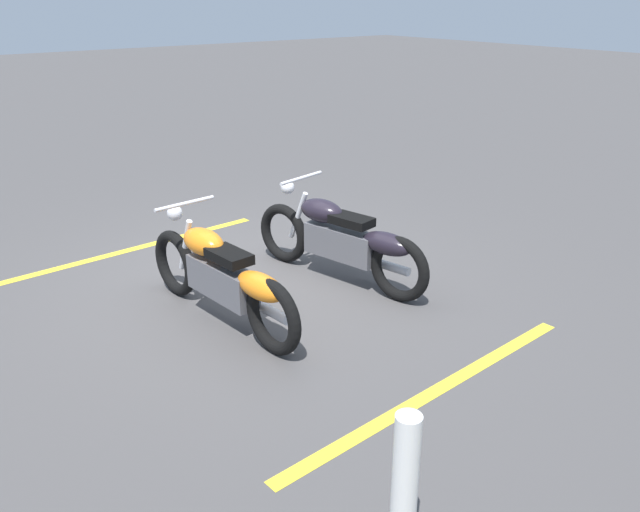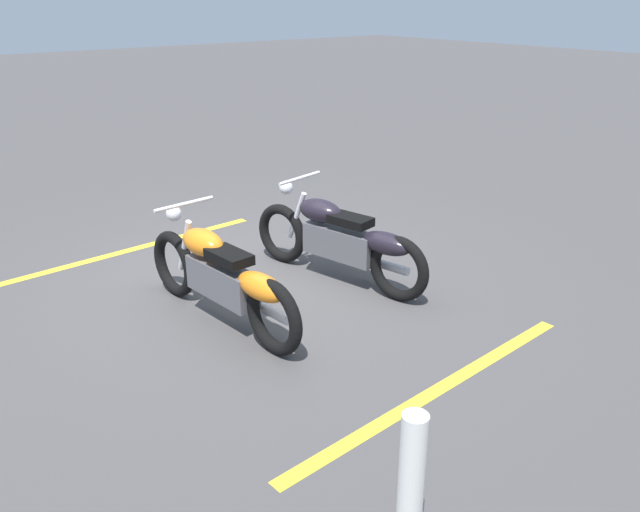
% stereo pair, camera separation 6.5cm
% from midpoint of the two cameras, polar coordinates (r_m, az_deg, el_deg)
% --- Properties ---
extents(ground_plane, '(60.00, 60.00, 0.00)m').
position_cam_midpoint_polar(ground_plane, '(6.91, -6.19, -2.18)').
color(ground_plane, '#474444').
extents(motorcycle_bright_foreground, '(2.23, 0.62, 1.04)m').
position_cam_midpoint_polar(motorcycle_bright_foreground, '(5.89, -8.87, -1.85)').
color(motorcycle_bright_foreground, black).
rests_on(motorcycle_bright_foreground, ground).
extents(motorcycle_dark_foreground, '(2.21, 0.75, 1.04)m').
position_cam_midpoint_polar(motorcycle_dark_foreground, '(6.70, 1.58, 1.45)').
color(motorcycle_dark_foreground, black).
rests_on(motorcycle_dark_foreground, ground).
extents(bollard_post, '(0.14, 0.14, 0.91)m').
position_cam_midpoint_polar(bollard_post, '(3.59, 7.44, -19.63)').
color(bollard_post, white).
rests_on(bollard_post, ground).
extents(parking_stripe_near, '(0.30, 3.20, 0.01)m').
position_cam_midpoint_polar(parking_stripe_near, '(8.02, -16.26, 0.61)').
color(parking_stripe_near, yellow).
rests_on(parking_stripe_near, ground).
extents(parking_stripe_mid, '(0.30, 3.20, 0.01)m').
position_cam_midpoint_polar(parking_stripe_mid, '(5.16, 9.99, -11.48)').
color(parking_stripe_mid, yellow).
rests_on(parking_stripe_mid, ground).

